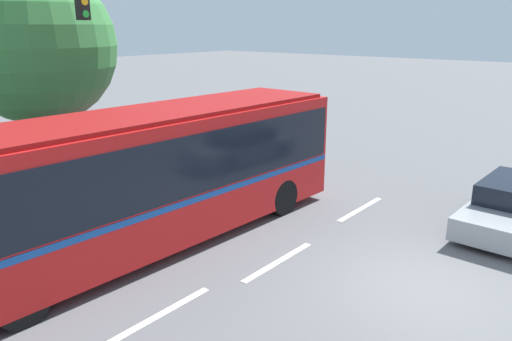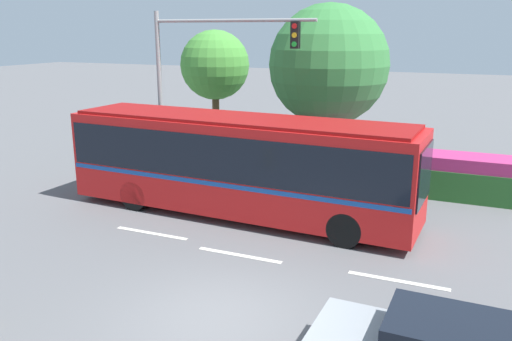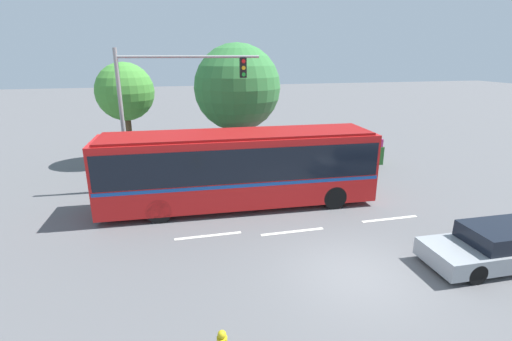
{
  "view_description": "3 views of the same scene",
  "coord_description": "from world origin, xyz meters",
  "px_view_note": "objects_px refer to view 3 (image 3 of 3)",
  "views": [
    {
      "loc": [
        -8.89,
        -2.92,
        5.06
      ],
      "look_at": [
        0.88,
        5.14,
        1.33
      ],
      "focal_mm": 34.54,
      "sensor_mm": 36.0,
      "label": 1
    },
    {
      "loc": [
        4.68,
        -8.76,
        5.81
      ],
      "look_at": [
        -1.87,
        6.36,
        1.43
      ],
      "focal_mm": 37.09,
      "sensor_mm": 36.0,
      "label": 2
    },
    {
      "loc": [
        -5.06,
        -8.63,
        6.26
      ],
      "look_at": [
        -1.98,
        4.33,
        2.05
      ],
      "focal_mm": 25.93,
      "sensor_mm": 36.0,
      "label": 3
    }
  ],
  "objects_px": {
    "traffic_light_pole": "(160,97)",
    "street_tree_centre": "(237,88)",
    "street_tree_left": "(125,92)",
    "city_bus": "(239,165)",
    "sedan_foreground": "(499,246)"
  },
  "relations": [
    {
      "from": "traffic_light_pole",
      "to": "street_tree_centre",
      "type": "bearing_deg",
      "value": 37.74
    },
    {
      "from": "street_tree_left",
      "to": "city_bus",
      "type": "bearing_deg",
      "value": -58.2
    },
    {
      "from": "sedan_foreground",
      "to": "street_tree_left",
      "type": "xyz_separation_m",
      "value": [
        -12.01,
        14.66,
        3.58
      ]
    },
    {
      "from": "city_bus",
      "to": "street_tree_left",
      "type": "height_order",
      "value": "street_tree_left"
    },
    {
      "from": "city_bus",
      "to": "street_tree_left",
      "type": "relative_size",
      "value": 1.97
    },
    {
      "from": "city_bus",
      "to": "traffic_light_pole",
      "type": "bearing_deg",
      "value": 138.28
    },
    {
      "from": "street_tree_centre",
      "to": "city_bus",
      "type": "bearing_deg",
      "value": -100.21
    },
    {
      "from": "sedan_foreground",
      "to": "street_tree_centre",
      "type": "distance_m",
      "value": 14.42
    },
    {
      "from": "sedan_foreground",
      "to": "traffic_light_pole",
      "type": "xyz_separation_m",
      "value": [
        -9.97,
        9.4,
        3.8
      ]
    },
    {
      "from": "sedan_foreground",
      "to": "traffic_light_pole",
      "type": "height_order",
      "value": "traffic_light_pole"
    },
    {
      "from": "city_bus",
      "to": "sedan_foreground",
      "type": "xyz_separation_m",
      "value": [
        6.91,
        -6.45,
        -1.23
      ]
    },
    {
      "from": "traffic_light_pole",
      "to": "street_tree_centre",
      "type": "xyz_separation_m",
      "value": [
        4.17,
        3.22,
        0.07
      ]
    },
    {
      "from": "city_bus",
      "to": "sedan_foreground",
      "type": "relative_size",
      "value": 2.48
    },
    {
      "from": "sedan_foreground",
      "to": "traffic_light_pole",
      "type": "relative_size",
      "value": 0.71
    },
    {
      "from": "city_bus",
      "to": "sedan_foreground",
      "type": "height_order",
      "value": "city_bus"
    }
  ]
}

